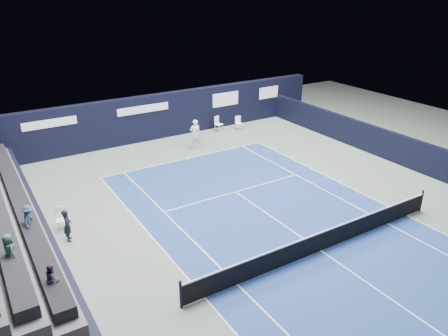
# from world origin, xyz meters

# --- Properties ---
(ground) EXTENTS (48.00, 48.00, 0.00)m
(ground) POSITION_xyz_m (0.00, 2.00, 0.00)
(ground) COLOR #596960
(ground) RESTS_ON ground
(court_surface) EXTENTS (10.97, 23.77, 0.01)m
(court_surface) POSITION_xyz_m (0.00, 0.00, 0.00)
(court_surface) COLOR navy
(court_surface) RESTS_ON ground
(enclosure_wall_right) EXTENTS (0.30, 22.00, 1.80)m
(enclosure_wall_right) POSITION_xyz_m (10.50, 6.00, 0.90)
(enclosure_wall_right) COLOR black
(enclosure_wall_right) RESTS_ON ground
(folding_chair_back_a) EXTENTS (0.61, 0.63, 1.08)m
(folding_chair_back_a) POSITION_xyz_m (4.45, 15.65, 0.72)
(folding_chair_back_a) COLOR white
(folding_chair_back_a) RESTS_ON ground
(folding_chair_back_b) EXTENTS (0.50, 0.48, 1.01)m
(folding_chair_back_b) POSITION_xyz_m (5.95, 15.10, 0.57)
(folding_chair_back_b) COLOR white
(folding_chair_back_b) RESTS_ON ground
(line_judge_chair) EXTENTS (0.55, 0.53, 1.06)m
(line_judge_chair) POSITION_xyz_m (-8.59, 7.40, 0.60)
(line_judge_chair) COLOR white
(line_judge_chair) RESTS_ON ground
(line_judge) EXTENTS (0.47, 0.60, 1.45)m
(line_judge) POSITION_xyz_m (-8.56, 6.29, 0.72)
(line_judge) COLOR black
(line_judge) RESTS_ON ground
(court_markings) EXTENTS (11.03, 23.83, 0.00)m
(court_markings) POSITION_xyz_m (0.00, 0.00, 0.01)
(court_markings) COLOR white
(court_markings) RESTS_ON court_surface
(tennis_net) EXTENTS (12.90, 0.10, 1.10)m
(tennis_net) POSITION_xyz_m (0.00, 0.00, 0.51)
(tennis_net) COLOR black
(tennis_net) RESTS_ON ground
(back_sponsor_wall) EXTENTS (26.00, 0.63, 3.10)m
(back_sponsor_wall) POSITION_xyz_m (0.01, 16.50, 1.55)
(back_sponsor_wall) COLOR black
(back_sponsor_wall) RESTS_ON ground
(side_barrier_left) EXTENTS (0.33, 22.00, 1.20)m
(side_barrier_left) POSITION_xyz_m (-9.50, 5.97, 0.60)
(side_barrier_left) COLOR black
(side_barrier_left) RESTS_ON ground
(tennis_player) EXTENTS (0.78, 0.92, 1.91)m
(tennis_player) POSITION_xyz_m (1.38, 13.37, 0.96)
(tennis_player) COLOR white
(tennis_player) RESTS_ON ground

